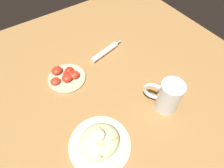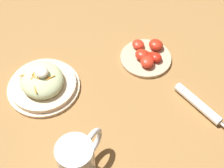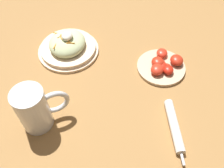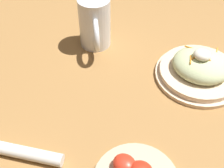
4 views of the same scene
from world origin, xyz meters
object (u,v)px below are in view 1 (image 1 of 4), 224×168
Objects in this scene: salad_plate at (100,142)px; napkin_roll at (105,52)px; tomato_plate at (66,76)px; beer_mug at (167,98)px.

salad_plate is 1.11× the size of napkin_roll.
tomato_plate reaches higher than napkin_roll.
salad_plate is 1.54× the size of beer_mug.
beer_mug is 0.41m from napkin_roll.
tomato_plate is (0.28, -0.37, -0.05)m from beer_mug.
napkin_roll is (-0.28, -0.40, -0.01)m from salad_plate.
salad_plate reaches higher than tomato_plate.
salad_plate is at bearing 83.91° from tomato_plate.
beer_mug reaches higher than napkin_roll.
salad_plate reaches higher than napkin_roll.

